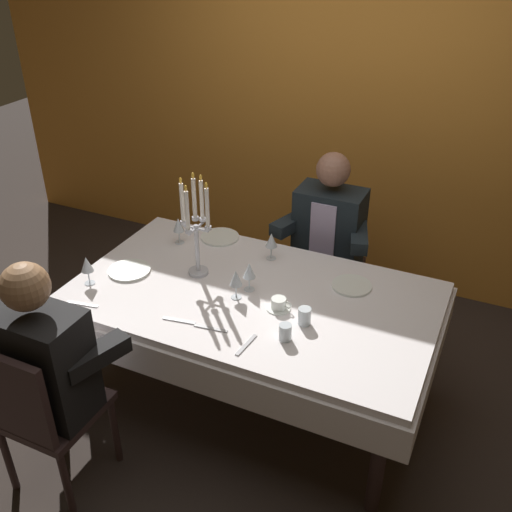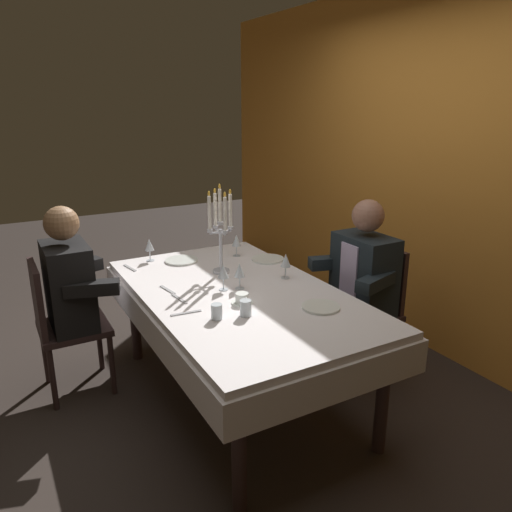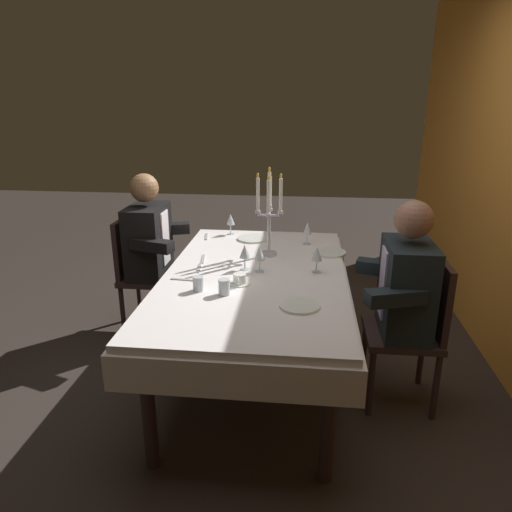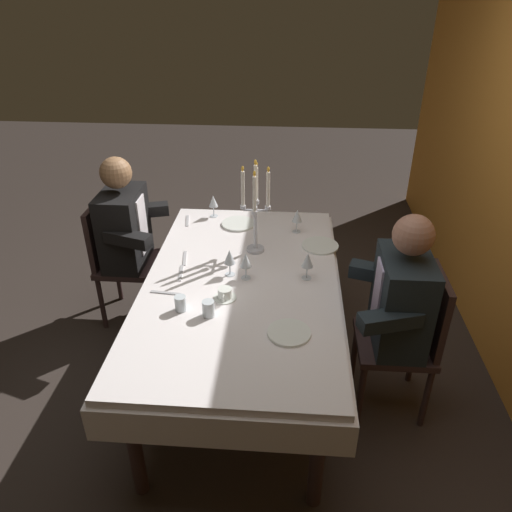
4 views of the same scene
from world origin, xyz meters
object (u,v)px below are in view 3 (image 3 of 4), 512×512
Objects in this scene: water_tumbler_1 at (198,284)px; coffee_cup_0 at (240,280)px; dinner_plate_2 at (329,252)px; seated_diner_1 at (407,288)px; water_tumbler_0 at (224,287)px; wine_glass_0 at (230,220)px; candelabra at (269,214)px; wine_glass_3 at (260,254)px; seated_diner_0 at (148,240)px; dining_table at (255,291)px; wine_glass_1 at (307,229)px; dinner_plate_0 at (253,238)px; wine_glass_4 at (317,254)px; dinner_plate_1 at (300,305)px; wine_glass_2 at (245,252)px.

water_tumbler_1 is 0.63× the size of coffee_cup_0.
dinner_plate_2 is 0.70m from seated_diner_1.
seated_diner_1 reaches higher than water_tumbler_0.
coffee_cup_0 is at bearing 11.86° from wine_glass_0.
candelabra is 0.61m from coffee_cup_0.
wine_glass_3 is (0.33, -0.03, -0.17)m from candelabra.
candelabra reaches higher than dinner_plate_2.
seated_diner_0 is at bearing -112.86° from seated_diner_1.
seated_diner_0 is (-0.26, -0.94, -0.29)m from candelabra.
seated_diner_1 is at bearing 81.84° from dining_table.
water_tumbler_0 is at bearing 7.31° from wine_glass_0.
wine_glass_1 is at bearing 154.86° from coffee_cup_0.
dinner_plate_0 is 1.06m from water_tumbler_0.
wine_glass_4 is (0.66, 0.46, 0.11)m from dinner_plate_0.
wine_glass_3 is at bearing 157.03° from water_tumbler_0.
coffee_cup_0 reaches higher than dinner_plate_2.
water_tumbler_0 reaches higher than dinner_plate_1.
wine_glass_2 and wine_glass_4 have the same top height.
dinner_plate_1 is 0.69m from seated_diner_1.
wine_glass_0 is 1.52m from seated_diner_1.
seated_diner_0 is at bearing -141.89° from water_tumbler_0.
wine_glass_2 is 1.24× the size of coffee_cup_0.
candelabra is 0.48× the size of seated_diner_0.
dinner_plate_1 is at bearing 23.56° from wine_glass_0.
wine_glass_0 reaches higher than water_tumbler_1.
dinner_plate_0 is 1.43× the size of wine_glass_2.
dinner_plate_1 is 0.63m from wine_glass_2.
wine_glass_0 reaches higher than dinner_plate_2.
dinner_plate_0 is at bearing -178.19° from wine_glass_2.
candelabra is 0.61m from wine_glass_0.
dinner_plate_2 is at bearing 82.37° from seated_diner_0.
seated_diner_1 reaches higher than water_tumbler_1.
dinner_plate_0 is 1.29m from seated_diner_1.
wine_glass_4 is 1.96× the size of water_tumbler_1.
dinner_plate_0 is 2.66× the size of water_tumbler_0.
candelabra is 0.76m from water_tumbler_0.
water_tumbler_1 is (0.74, -0.75, 0.03)m from dinner_plate_2.
dinner_plate_0 is 1.43× the size of wine_glass_0.
candelabra is 0.48m from dinner_plate_0.
dinner_plate_0 is at bearing -178.59° from coffee_cup_0.
dinner_plate_0 is at bearing -116.36° from dinner_plate_2.
wine_glass_0 is 0.65m from seated_diner_0.
dinner_plate_1 is 1.59m from seated_diner_0.
seated_diner_1 is (0.48, 0.83, -0.29)m from candelabra.
dinner_plate_0 is 0.81m from wine_glass_4.
wine_glass_4 is 1.38m from seated_diner_0.
wine_glass_0 is at bearing -159.11° from wine_glass_3.
seated_diner_0 reaches higher than wine_glass_4.
water_tumbler_1 is (0.36, -0.66, -0.07)m from wine_glass_4.
wine_glass_3 is at bearing 72.67° from wine_glass_2.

